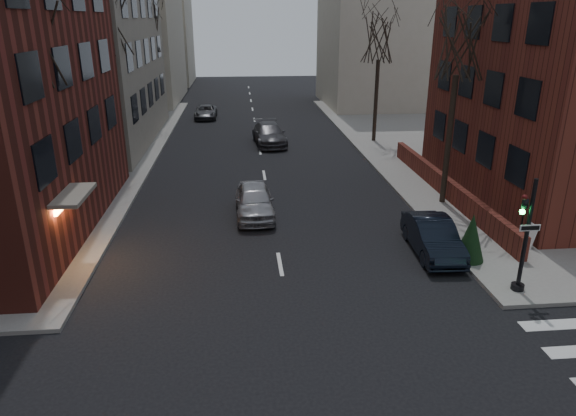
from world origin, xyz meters
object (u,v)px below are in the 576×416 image
object	(u,v)px
car_lane_far	(206,112)
sandwich_board	(535,235)
streetlamp_near	(109,113)
streetlamp_far	(161,74)
traffic_signal	(523,243)
tree_left_c	(147,30)
tree_right_b	(380,38)
parked_sedan	(433,237)
car_lane_gray	(269,134)
car_lane_silver	(254,200)
tree_right_a	(460,40)
tree_left_a	(25,33)
tree_left_b	(105,19)
evergreen_shrub	(471,237)

from	to	relation	value
car_lane_far	sandwich_board	world-z (taller)	car_lane_far
streetlamp_near	streetlamp_far	world-z (taller)	same
streetlamp_far	sandwich_board	bearing A→B (deg)	-57.76
traffic_signal	tree_left_c	bearing A→B (deg)	118.36
tree_right_b	parked_sedan	size ratio (longest dim) A/B	2.11
tree_right_b	parked_sedan	world-z (taller)	tree_right_b
car_lane_gray	sandwich_board	size ratio (longest dim) A/B	5.54
car_lane_silver	streetlamp_near	bearing A→B (deg)	146.54
streetlamp_far	car_lane_silver	world-z (taller)	streetlamp_far
traffic_signal	tree_right_b	bearing A→B (deg)	87.85
car_lane_gray	car_lane_far	world-z (taller)	car_lane_gray
traffic_signal	car_lane_gray	size ratio (longest dim) A/B	0.75
traffic_signal	car_lane_gray	distance (m)	24.19
traffic_signal	tree_right_a	size ratio (longest dim) A/B	0.41
tree_right_b	traffic_signal	bearing A→B (deg)	-92.15
tree_left_a	streetlamp_far	world-z (taller)	tree_left_a
tree_right_a	parked_sedan	world-z (taller)	tree_right_a
traffic_signal	tree_left_b	world-z (taller)	tree_left_b
tree_right_a	tree_left_c	bearing A→B (deg)	128.66
traffic_signal	streetlamp_near	size ratio (longest dim) A/B	0.64
car_lane_gray	traffic_signal	bearing A→B (deg)	-77.48
tree_left_a	car_lane_far	xyz separation A→B (m)	(4.27, 29.24, -7.87)
tree_left_a	tree_left_b	distance (m)	12.01
car_lane_silver	car_lane_far	xyz separation A→B (m)	(-3.73, 25.90, -0.16)
tree_left_a	tree_right_b	size ratio (longest dim) A/B	1.12
parked_sedan	car_lane_gray	xyz separation A→B (m)	(-5.40, 19.65, 0.06)
streetlamp_near	traffic_signal	bearing A→B (deg)	-38.87
tree_left_c	streetlamp_far	xyz separation A→B (m)	(0.60, 2.00, -3.79)
traffic_signal	tree_left_a	world-z (taller)	tree_left_a
traffic_signal	car_lane_far	size ratio (longest dim) A/B	0.92
tree_left_c	streetlamp_near	distance (m)	18.40
car_lane_silver	tree_left_b	bearing A→B (deg)	131.48
tree_left_b	car_lane_gray	xyz separation A→B (m)	(9.60, 6.08, -8.14)
streetlamp_far	car_lane_silver	size ratio (longest dim) A/B	1.40
tree_left_b	tree_right_b	bearing A→B (deg)	18.82
tree_right_a	tree_right_b	distance (m)	14.01
streetlamp_near	tree_left_a	bearing A→B (deg)	-94.29
tree_left_b	tree_right_b	size ratio (longest dim) A/B	1.18
tree_left_c	sandwich_board	world-z (taller)	tree_left_c
tree_left_a	tree_left_b	bearing A→B (deg)	90.00
tree_left_a	evergreen_shrub	size ratio (longest dim) A/B	5.46
streetlamp_far	sandwich_board	distance (m)	35.24
sandwich_board	evergreen_shrub	xyz separation A→B (m)	(-3.20, -0.94, 0.46)
tree_left_b	tree_left_a	bearing A→B (deg)	-90.00
tree_left_a	streetlamp_near	world-z (taller)	tree_left_a
tree_left_b	tree_right_a	size ratio (longest dim) A/B	1.11
streetlamp_near	tree_right_b	bearing A→B (deg)	30.47
streetlamp_near	parked_sedan	xyz separation A→B (m)	(14.40, -9.57, -3.52)
streetlamp_near	car_lane_gray	xyz separation A→B (m)	(9.00, 10.08, -3.46)
parked_sedan	streetlamp_near	bearing A→B (deg)	148.97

